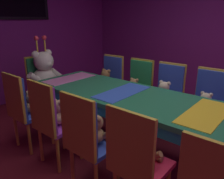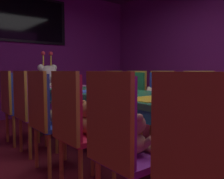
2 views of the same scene
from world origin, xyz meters
TOP-DOWN VIEW (x-y plane):
  - ground_plane at (0.00, 0.00)m, footprint 7.90×7.90m
  - wall_back at (0.00, 3.20)m, footprint 5.20×0.12m
  - banquet_table at (0.00, 0.00)m, footprint 0.90×3.46m
  - chair_left_2 at (-0.81, -0.25)m, footprint 0.42×0.41m
  - teddy_left_2 at (-0.66, -0.25)m, footprint 0.23×0.30m
  - chair_left_3 at (-0.83, 0.27)m, footprint 0.42×0.41m
  - teddy_left_3 at (-0.68, 0.27)m, footprint 0.24×0.30m
  - chair_left_4 at (-0.80, 0.85)m, footprint 0.42×0.41m
  - teddy_left_4 at (-0.66, 0.85)m, footprint 0.24×0.31m
  - chair_left_5 at (-0.82, 1.38)m, footprint 0.42×0.41m
  - teddy_left_5 at (-0.68, 1.38)m, footprint 0.22×0.29m
  - chair_right_2 at (0.83, -0.27)m, footprint 0.42×0.41m
  - teddy_right_2 at (0.68, -0.27)m, footprint 0.22×0.28m
  - chair_right_3 at (0.83, 0.29)m, footprint 0.42×0.41m
  - teddy_right_3 at (0.69, 0.29)m, footprint 0.25×0.32m
  - chair_right_4 at (0.82, 0.80)m, footprint 0.42×0.41m
  - teddy_right_4 at (0.68, 0.80)m, footprint 0.21×0.28m
  - chair_right_5 at (0.83, 1.38)m, footprint 0.42×0.41m
  - teddy_right_5 at (0.68, 1.38)m, footprint 0.26×0.34m
  - throne_chair at (0.00, 2.27)m, footprint 0.41×0.42m
  - king_teddy_bear at (0.00, 2.10)m, footprint 0.68×0.52m

SIDE VIEW (x-z plane):
  - ground_plane at x=0.00m, z-range 0.00..0.00m
  - teddy_right_4 at x=0.68m, z-range 0.44..0.70m
  - teddy_right_2 at x=0.68m, z-range 0.44..0.70m
  - teddy_left_5 at x=-0.68m, z-range 0.44..0.71m
  - teddy_left_2 at x=-0.66m, z-range 0.44..0.72m
  - teddy_left_3 at x=-0.68m, z-range 0.44..0.72m
  - teddy_left_4 at x=-0.66m, z-range 0.44..0.73m
  - teddy_right_3 at x=0.69m, z-range 0.44..0.74m
  - teddy_right_5 at x=0.68m, z-range 0.44..0.75m
  - chair_left_2 at x=-0.81m, z-range 0.10..1.09m
  - chair_left_3 at x=-0.83m, z-range 0.10..1.09m
  - chair_left_4 at x=-0.80m, z-range 0.10..1.09m
  - chair_left_5 at x=-0.82m, z-range 0.10..1.09m
  - chair_right_2 at x=0.83m, z-range 0.10..1.09m
  - chair_right_3 at x=0.83m, z-range 0.10..1.09m
  - chair_right_4 at x=0.82m, z-range 0.10..1.09m
  - chair_right_5 at x=0.83m, z-range 0.10..1.09m
  - throne_chair at x=0.00m, z-range 0.10..1.09m
  - banquet_table at x=0.00m, z-range 0.28..1.03m
  - king_teddy_bear at x=0.00m, z-range 0.30..1.17m
  - wall_back at x=0.00m, z-range 0.00..2.80m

